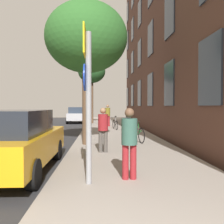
{
  "coord_description": "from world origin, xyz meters",
  "views": [
    {
      "loc": [
        0.11,
        -0.88,
        1.74
      ],
      "look_at": [
        0.9,
        13.81,
        1.37
      ],
      "focal_mm": 38.46,
      "sensor_mm": 36.0,
      "label": 1
    }
  ],
  "objects_px": {
    "bicycle_2": "(115,124)",
    "pedestrian_1": "(103,127)",
    "tree_near": "(86,39)",
    "bicycle_0": "(137,134)",
    "car_0": "(14,141)",
    "tree_far": "(92,72)",
    "pedestrian_0": "(129,139)",
    "sign_post": "(87,93)",
    "traffic_light": "(92,95)",
    "pedestrian_2": "(108,114)",
    "car_1": "(76,115)",
    "bicycle_1": "(127,125)"
  },
  "relations": [
    {
      "from": "bicycle_0",
      "to": "pedestrian_1",
      "type": "xyz_separation_m",
      "value": [
        -1.58,
        -2.38,
        0.52
      ]
    },
    {
      "from": "traffic_light",
      "to": "sign_post",
      "type": "bearing_deg",
      "value": -88.48
    },
    {
      "from": "sign_post",
      "to": "car_1",
      "type": "bearing_deg",
      "value": 96.01
    },
    {
      "from": "bicycle_0",
      "to": "pedestrian_0",
      "type": "distance_m",
      "value": 5.62
    },
    {
      "from": "bicycle_0",
      "to": "car_1",
      "type": "bearing_deg",
      "value": 106.13
    },
    {
      "from": "bicycle_2",
      "to": "car_1",
      "type": "distance_m",
      "value": 8.71
    },
    {
      "from": "bicycle_1",
      "to": "car_0",
      "type": "bearing_deg",
      "value": -114.02
    },
    {
      "from": "tree_near",
      "to": "bicycle_1",
      "type": "relative_size",
      "value": 3.63
    },
    {
      "from": "pedestrian_1",
      "to": "pedestrian_2",
      "type": "xyz_separation_m",
      "value": [
        0.55,
        10.76,
        0.1
      ]
    },
    {
      "from": "sign_post",
      "to": "pedestrian_0",
      "type": "height_order",
      "value": "sign_post"
    },
    {
      "from": "tree_near",
      "to": "bicycle_1",
      "type": "height_order",
      "value": "tree_near"
    },
    {
      "from": "sign_post",
      "to": "tree_near",
      "type": "relative_size",
      "value": 0.55
    },
    {
      "from": "tree_near",
      "to": "sign_post",
      "type": "bearing_deg",
      "value": -86.84
    },
    {
      "from": "bicycle_2",
      "to": "pedestrian_2",
      "type": "distance_m",
      "value": 2.55
    },
    {
      "from": "bicycle_0",
      "to": "car_0",
      "type": "distance_m",
      "value": 5.91
    },
    {
      "from": "pedestrian_1",
      "to": "pedestrian_0",
      "type": "bearing_deg",
      "value": -80.36
    },
    {
      "from": "bicycle_2",
      "to": "car_0",
      "type": "relative_size",
      "value": 0.38
    },
    {
      "from": "sign_post",
      "to": "tree_near",
      "type": "xyz_separation_m",
      "value": [
        -0.29,
        5.21,
        2.57
      ]
    },
    {
      "from": "bicycle_1",
      "to": "pedestrian_1",
      "type": "xyz_separation_m",
      "value": [
        -1.65,
        -6.9,
        0.51
      ]
    },
    {
      "from": "bicycle_2",
      "to": "car_1",
      "type": "xyz_separation_m",
      "value": [
        -3.43,
        8.0,
        0.36
      ]
    },
    {
      "from": "traffic_light",
      "to": "car_1",
      "type": "distance_m",
      "value": 3.19
    },
    {
      "from": "sign_post",
      "to": "tree_near",
      "type": "height_order",
      "value": "tree_near"
    },
    {
      "from": "car_0",
      "to": "car_1",
      "type": "bearing_deg",
      "value": 90.38
    },
    {
      "from": "tree_far",
      "to": "pedestrian_1",
      "type": "height_order",
      "value": "tree_far"
    },
    {
      "from": "traffic_light",
      "to": "bicycle_2",
      "type": "distance_m",
      "value": 6.66
    },
    {
      "from": "tree_near",
      "to": "pedestrian_0",
      "type": "bearing_deg",
      "value": -76.44
    },
    {
      "from": "pedestrian_0",
      "to": "car_1",
      "type": "xyz_separation_m",
      "value": [
        -2.98,
        19.44,
        -0.18
      ]
    },
    {
      "from": "tree_far",
      "to": "bicycle_1",
      "type": "relative_size",
      "value": 3.62
    },
    {
      "from": "tree_near",
      "to": "pedestrian_1",
      "type": "distance_m",
      "value": 4.07
    },
    {
      "from": "bicycle_0",
      "to": "pedestrian_2",
      "type": "distance_m",
      "value": 8.47
    },
    {
      "from": "pedestrian_1",
      "to": "car_0",
      "type": "bearing_deg",
      "value": -138.84
    },
    {
      "from": "bicycle_1",
      "to": "tree_far",
      "type": "bearing_deg",
      "value": 108.84
    },
    {
      "from": "traffic_light",
      "to": "tree_near",
      "type": "distance_m",
      "value": 12.62
    },
    {
      "from": "traffic_light",
      "to": "car_0",
      "type": "relative_size",
      "value": 0.87
    },
    {
      "from": "traffic_light",
      "to": "tree_far",
      "type": "relative_size",
      "value": 0.65
    },
    {
      "from": "bicycle_0",
      "to": "car_0",
      "type": "relative_size",
      "value": 0.37
    },
    {
      "from": "bicycle_2",
      "to": "pedestrian_2",
      "type": "xyz_separation_m",
      "value": [
        -0.43,
        2.44,
        0.63
      ]
    },
    {
      "from": "pedestrian_2",
      "to": "pedestrian_1",
      "type": "bearing_deg",
      "value": -92.92
    },
    {
      "from": "traffic_light",
      "to": "car_0",
      "type": "bearing_deg",
      "value": -95.18
    },
    {
      "from": "tree_far",
      "to": "pedestrian_0",
      "type": "bearing_deg",
      "value": -85.53
    },
    {
      "from": "bicycle_2",
      "to": "pedestrian_1",
      "type": "xyz_separation_m",
      "value": [
        -0.98,
        -8.33,
        0.53
      ]
    },
    {
      "from": "sign_post",
      "to": "car_0",
      "type": "height_order",
      "value": "sign_post"
    },
    {
      "from": "pedestrian_0",
      "to": "tree_far",
      "type": "bearing_deg",
      "value": 94.47
    },
    {
      "from": "traffic_light",
      "to": "car_0",
      "type": "distance_m",
      "value": 16.54
    },
    {
      "from": "bicycle_2",
      "to": "pedestrian_0",
      "type": "distance_m",
      "value": 11.46
    },
    {
      "from": "pedestrian_1",
      "to": "bicycle_0",
      "type": "bearing_deg",
      "value": 56.42
    },
    {
      "from": "tree_far",
      "to": "car_0",
      "type": "bearing_deg",
      "value": -95.34
    },
    {
      "from": "bicycle_1",
      "to": "bicycle_0",
      "type": "bearing_deg",
      "value": -90.89
    },
    {
      "from": "traffic_light",
      "to": "car_1",
      "type": "bearing_deg",
      "value": 128.68
    },
    {
      "from": "sign_post",
      "to": "car_0",
      "type": "bearing_deg",
      "value": 145.71
    }
  ]
}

